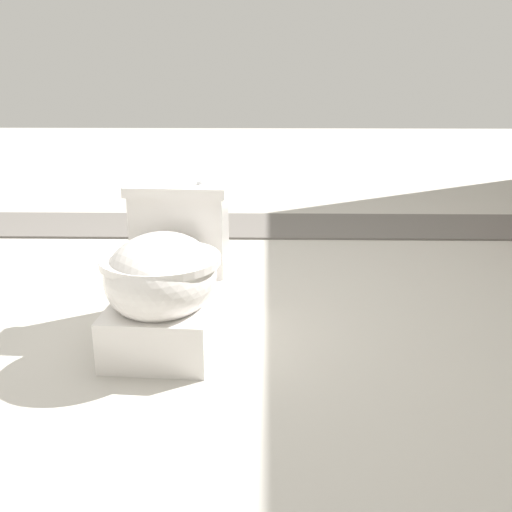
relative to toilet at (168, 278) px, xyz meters
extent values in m
plane|color=#B7B2A8|center=(-0.25, -0.08, -0.22)|extent=(14.00, 14.00, 0.00)
cube|color=#605B56|center=(-1.51, 0.42, -0.21)|extent=(0.56, 8.00, 0.01)
cube|color=white|center=(0.00, 0.00, -0.14)|extent=(0.62, 0.38, 0.17)
ellipsoid|color=white|center=(0.10, -0.01, 0.04)|extent=(0.46, 0.39, 0.28)
cylinder|color=white|center=(0.10, -0.01, 0.10)|extent=(0.42, 0.42, 0.03)
cube|color=white|center=(-0.21, 0.01, 0.10)|extent=(0.20, 0.35, 0.30)
cube|color=white|center=(-0.21, 0.01, 0.27)|extent=(0.23, 0.38, 0.04)
cylinder|color=silver|center=(-0.21, 0.09, 0.29)|extent=(0.02, 0.02, 0.01)
camera|label=1|loc=(1.92, 0.34, 0.70)|focal=42.00mm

